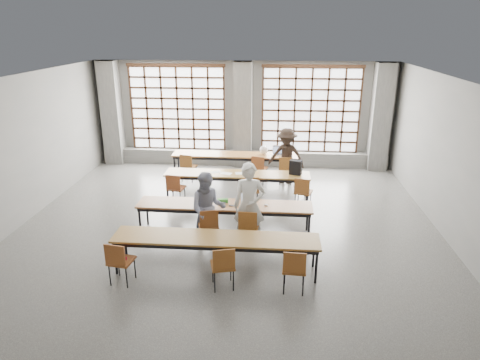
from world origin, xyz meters
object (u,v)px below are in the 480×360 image
at_px(chair_near_mid, 223,263).
at_px(chair_near_right, 294,267).
at_px(chair_back_right, 286,167).
at_px(chair_mid_right, 303,190).
at_px(red_pouch, 121,258).
at_px(student_back, 286,156).
at_px(chair_front_right, 248,225).
at_px(chair_mid_centre, 251,188).
at_px(plastic_bag, 264,150).
at_px(student_female, 208,209).
at_px(desk_row_c, 224,207).
at_px(laptop_front, 249,200).
at_px(chair_back_mid, 259,167).
at_px(chair_front_left, 209,223).
at_px(desk_row_b, 237,175).
at_px(student_male, 249,205).
at_px(chair_mid_left, 175,186).
at_px(phone, 232,206).
at_px(chair_back_left, 188,165).
at_px(laptop_back, 278,152).
at_px(desk_row_a, 235,156).
at_px(desk_row_d, 216,240).
at_px(mouse, 266,205).
at_px(chair_near_left, 119,259).
at_px(green_box, 223,201).

height_order(chair_near_mid, chair_near_right, same).
xyz_separation_m(chair_back_right, chair_near_mid, (-1.23, -5.68, 0.00)).
height_order(chair_mid_right, red_pouch, chair_mid_right).
relative_size(chair_back_right, student_back, 0.52).
bearing_deg(chair_front_right, chair_mid_centre, 92.12).
relative_size(plastic_bag, red_pouch, 1.43).
bearing_deg(student_female, desk_row_c, 52.14).
xyz_separation_m(chair_mid_centre, laptop_front, (0.03, -1.44, 0.25)).
height_order(chair_back_mid, chair_front_left, same).
height_order(desk_row_c, chair_back_right, chair_back_right).
xyz_separation_m(desk_row_b, chair_near_mid, (0.14, -4.44, -0.13)).
distance_m(chair_front_right, student_male, 0.42).
height_order(chair_front_left, student_male, student_male).
relative_size(chair_back_mid, plastic_bag, 3.08).
bearing_deg(student_male, chair_mid_left, 134.57).
height_order(chair_mid_left, chair_front_left, same).
relative_size(chair_near_mid, red_pouch, 4.40).
xyz_separation_m(student_male, student_back, (0.88, 4.04, -0.08)).
bearing_deg(chair_near_mid, chair_near_right, -0.10).
xyz_separation_m(student_male, phone, (-0.42, 0.40, -0.20)).
bearing_deg(chair_back_left, chair_front_right, -62.17).
xyz_separation_m(chair_mid_centre, chair_front_left, (-0.79, -2.18, 0.00)).
height_order(chair_front_left, laptop_back, laptop_back).
bearing_deg(red_pouch, student_male, 36.45).
bearing_deg(chair_back_left, desk_row_b, -36.98).
height_order(desk_row_a, chair_front_right, chair_front_right).
bearing_deg(student_male, desk_row_d, -118.33).
bearing_deg(desk_row_c, mouse, -1.21).
bearing_deg(chair_mid_left, chair_back_right, 31.97).
bearing_deg(laptop_back, chair_back_right, -71.88).
bearing_deg(chair_back_left, chair_back_right, -0.04).
xyz_separation_m(chair_back_left, chair_mid_left, (0.03, -1.86, 0.00)).
bearing_deg(red_pouch, chair_back_left, 88.61).
relative_size(desk_row_b, chair_near_mid, 4.55).
distance_m(desk_row_c, plastic_bag, 4.17).
bearing_deg(chair_back_mid, student_back, 8.71).
xyz_separation_m(chair_mid_right, student_male, (-1.27, -2.06, 0.40)).
xyz_separation_m(chair_near_left, student_female, (1.39, 1.76, 0.29)).
bearing_deg(student_back, green_box, -98.73).
relative_size(desk_row_c, chair_front_left, 4.55).
height_order(chair_back_left, student_male, student_male).
relative_size(chair_mid_centre, student_male, 0.47).
bearing_deg(desk_row_d, mouse, 60.07).
bearing_deg(desk_row_c, chair_front_left, -113.88).
height_order(chair_mid_left, chair_mid_right, same).
height_order(chair_mid_centre, chair_front_left, same).
height_order(chair_back_right, laptop_back, laptop_back).
relative_size(desk_row_c, plastic_bag, 13.99).
distance_m(chair_front_left, chair_near_right, 2.43).
height_order(desk_row_d, chair_near_right, chair_near_right).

